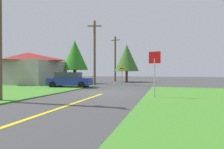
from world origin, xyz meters
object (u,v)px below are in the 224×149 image
Objects in this scene: direction_sign at (122,73)px; oak_tree_left at (75,55)px; parked_car_near_building at (70,80)px; utility_pole_mid at (95,52)px; barn at (28,68)px; pine_tree_center at (127,58)px; stop_sign at (155,66)px; utility_pole_far at (115,58)px.

direction_sign is 8.15m from oak_tree_left.
utility_pole_mid is (0.83, 4.97, 3.48)m from parked_car_near_building.
utility_pole_mid reaches higher than barn.
pine_tree_center is at bearing 65.59° from parked_car_near_building.
parked_car_near_building is 0.56× the size of utility_pole_mid.
barn is (-9.04, -1.72, -2.13)m from utility_pole_mid.
utility_pole_mid is at bearing -27.66° from oak_tree_left.
pine_tree_center reaches higher than stop_sign.
oak_tree_left is at bearing -34.60° from stop_sign.
barn is at bearing 149.87° from parked_car_near_building.
pine_tree_center reaches higher than barn.
barn is at bearing -15.77° from stop_sign.
parked_car_near_building is at bearing -20.48° from stop_sign.
stop_sign reaches higher than direction_sign.
utility_pole_far reaches higher than pine_tree_center.
oak_tree_left reaches higher than stop_sign.
stop_sign is 0.33× the size of barn.
parked_car_near_building is at bearing -65.87° from oak_tree_left.
parked_car_near_building is 13.35m from pine_tree_center.
oak_tree_left reaches higher than barn.
utility_pole_mid is 1.01× the size of utility_pole_far.
pine_tree_center is at bearing 70.03° from utility_pole_mid.
stop_sign is 22.60m from utility_pole_far.
stop_sign is at bearing -68.49° from utility_pole_far.
parked_car_near_building is (-9.06, 5.67, -1.20)m from stop_sign.
utility_pole_far is (-0.03, 10.28, -0.05)m from utility_pole_mid.
utility_pole_far is at bearing 90.15° from utility_pole_mid.
utility_pole_far is 1.31× the size of pine_tree_center.
barn reaches higher than direction_sign.
direction_sign is at bearing -55.61° from stop_sign.
stop_sign is 17.78m from oak_tree_left.
pine_tree_center is at bearing -45.54° from utility_pole_far.
utility_pole_far is at bearing 78.49° from parked_car_near_building.
parked_car_near_building is 7.02m from direction_sign.
direction_sign is at bearing 7.17° from utility_pole_mid.
parked_car_near_building is 8.93m from barn.
direction_sign is at bearing 9.75° from barn.
utility_pole_far reaches higher than direction_sign.
utility_pole_mid is at bearing -40.73° from stop_sign.
utility_pole_mid is at bearing 71.99° from parked_car_near_building.
direction_sign is at bearing -12.30° from oak_tree_left.
oak_tree_left is 0.73× the size of barn.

